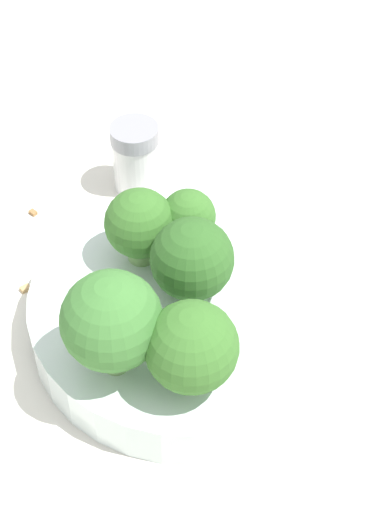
% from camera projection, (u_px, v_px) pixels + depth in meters
% --- Properties ---
extents(ground_plane, '(3.00, 3.00, 0.00)m').
position_uv_depth(ground_plane, '(192.00, 326.00, 0.58)').
color(ground_plane, silver).
extents(bowl, '(0.21, 0.21, 0.03)m').
position_uv_depth(bowl, '(192.00, 310.00, 0.57)').
color(bowl, silver).
rests_on(bowl, ground_plane).
extents(broccoli_floret_0, '(0.06, 0.06, 0.07)m').
position_uv_depth(broccoli_floret_0, '(112.00, 322.00, 0.49)').
color(broccoli_floret_0, '#84AD66').
rests_on(broccoli_floret_0, bowl).
extents(broccoli_floret_1, '(0.05, 0.05, 0.06)m').
position_uv_depth(broccoli_floret_1, '(140.00, 225.00, 0.56)').
color(broccoli_floret_1, '#84AD66').
rests_on(broccoli_floret_1, bowl).
extents(broccoli_floret_2, '(0.05, 0.05, 0.06)m').
position_uv_depth(broccoli_floret_2, '(193.00, 260.00, 0.53)').
color(broccoli_floret_2, '#84AD66').
rests_on(broccoli_floret_2, bowl).
extents(broccoli_floret_3, '(0.05, 0.05, 0.06)m').
position_uv_depth(broccoli_floret_3, '(192.00, 348.00, 0.48)').
color(broccoli_floret_3, '#8EB770').
rests_on(broccoli_floret_3, bowl).
extents(broccoli_floret_4, '(0.04, 0.04, 0.05)m').
position_uv_depth(broccoli_floret_4, '(188.00, 219.00, 0.56)').
color(broccoli_floret_4, '#8EB770').
rests_on(broccoli_floret_4, bowl).
extents(pepper_shaker, '(0.04, 0.04, 0.06)m').
position_uv_depth(pepper_shaker, '(136.00, 157.00, 0.66)').
color(pepper_shaker, silver).
rests_on(pepper_shaker, ground_plane).
extents(almond_crumb_2, '(0.01, 0.01, 0.01)m').
position_uv_depth(almond_crumb_2, '(25.00, 287.00, 0.60)').
color(almond_crumb_2, tan).
rests_on(almond_crumb_2, ground_plane).
extents(almond_crumb_3, '(0.01, 0.01, 0.01)m').
position_uv_depth(almond_crumb_3, '(33.00, 211.00, 0.65)').
color(almond_crumb_3, olive).
rests_on(almond_crumb_3, ground_plane).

